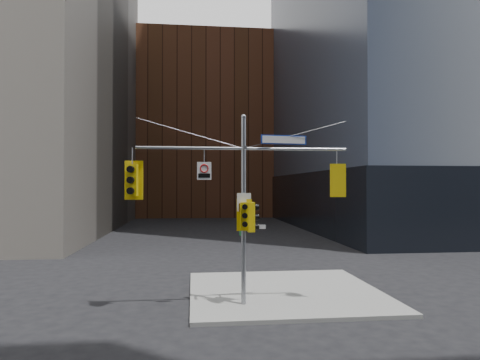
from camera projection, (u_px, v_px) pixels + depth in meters
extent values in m
plane|color=black|center=(251.00, 325.00, 14.05)|extent=(160.00, 160.00, 0.00)
cube|color=gray|center=(284.00, 292.00, 18.24)|extent=(8.00, 8.00, 0.15)
cube|color=black|center=(455.00, 200.00, 48.99)|extent=(36.40, 36.40, 6.00)
cube|color=brown|center=(204.00, 130.00, 71.90)|extent=(26.00, 20.00, 28.00)
cylinder|color=gray|center=(244.00, 212.00, 16.09)|extent=(0.18, 0.18, 7.20)
sphere|color=gray|center=(244.00, 117.00, 16.14)|extent=(0.20, 0.20, 0.20)
cylinder|color=gray|center=(190.00, 148.00, 15.90)|extent=(4.00, 0.11, 0.11)
cylinder|color=gray|center=(295.00, 149.00, 16.35)|extent=(4.00, 0.11, 0.11)
cylinder|color=gray|center=(245.00, 148.00, 15.78)|extent=(0.10, 0.70, 0.10)
cylinder|color=gray|center=(190.00, 133.00, 15.91)|extent=(4.00, 0.02, 1.12)
cylinder|color=gray|center=(295.00, 135.00, 16.35)|extent=(4.00, 0.02, 1.12)
cube|color=#DCB90B|center=(132.00, 180.00, 15.65)|extent=(0.42, 0.32, 1.17)
cube|color=#DCB90B|center=(134.00, 180.00, 15.85)|extent=(0.69, 0.15, 1.45)
cylinder|color=black|center=(130.00, 169.00, 15.43)|extent=(0.27, 0.22, 0.25)
cylinder|color=black|center=(131.00, 169.00, 15.52)|extent=(0.21, 0.06, 0.21)
cylinder|color=black|center=(130.00, 180.00, 15.43)|extent=(0.27, 0.22, 0.25)
cylinder|color=black|center=(131.00, 180.00, 15.52)|extent=(0.21, 0.06, 0.21)
cylinder|color=black|center=(130.00, 191.00, 15.42)|extent=(0.27, 0.22, 0.25)
cylinder|color=black|center=(131.00, 191.00, 15.51)|extent=(0.21, 0.06, 0.21)
cube|color=#DCB90B|center=(337.00, 180.00, 16.51)|extent=(0.35, 0.26, 1.03)
cube|color=#DCB90B|center=(338.00, 180.00, 16.33)|extent=(0.61, 0.09, 1.28)
cylinder|color=black|center=(335.00, 172.00, 16.71)|extent=(0.23, 0.17, 0.22)
cylinder|color=black|center=(336.00, 172.00, 16.63)|extent=(0.19, 0.04, 0.19)
cylinder|color=black|center=(336.00, 181.00, 16.70)|extent=(0.23, 0.17, 0.22)
cylinder|color=black|center=(336.00, 180.00, 16.63)|extent=(0.19, 0.04, 0.19)
cylinder|color=black|center=(336.00, 189.00, 16.70)|extent=(0.23, 0.17, 0.22)
cylinder|color=black|center=(336.00, 189.00, 16.62)|extent=(0.19, 0.04, 0.19)
cube|color=#DCB90B|center=(251.00, 217.00, 16.12)|extent=(0.27, 0.37, 1.12)
cylinder|color=black|center=(256.00, 207.00, 16.15)|extent=(0.18, 0.24, 0.23)
cylinder|color=black|center=(254.00, 207.00, 16.14)|extent=(0.03, 0.20, 0.20)
cylinder|color=black|center=(256.00, 217.00, 16.15)|extent=(0.18, 0.24, 0.23)
cylinder|color=black|center=(254.00, 217.00, 16.14)|extent=(0.03, 0.20, 0.20)
cylinder|color=black|center=(257.00, 227.00, 16.14)|extent=(0.18, 0.24, 0.23)
cylinder|color=#0CE559|center=(254.00, 227.00, 16.13)|extent=(0.03, 0.20, 0.20)
cube|color=#DCB90B|center=(244.00, 215.00, 15.81)|extent=(0.32, 0.23, 0.96)
cube|color=#DCB90B|center=(244.00, 215.00, 15.97)|extent=(0.57, 0.07, 1.19)
cylinder|color=black|center=(245.00, 207.00, 15.63)|extent=(0.21, 0.16, 0.20)
cylinder|color=black|center=(245.00, 207.00, 15.70)|extent=(0.17, 0.03, 0.17)
cylinder|color=black|center=(245.00, 216.00, 15.63)|extent=(0.21, 0.16, 0.20)
cylinder|color=black|center=(245.00, 215.00, 15.70)|extent=(0.17, 0.03, 0.17)
cylinder|color=black|center=(245.00, 224.00, 15.62)|extent=(0.21, 0.16, 0.20)
cylinder|color=black|center=(245.00, 224.00, 15.69)|extent=(0.17, 0.03, 0.17)
cube|color=#102D99|center=(284.00, 140.00, 16.30)|extent=(1.81, 0.27, 0.35)
cube|color=silver|center=(284.00, 140.00, 16.28)|extent=(1.70, 0.22, 0.27)
cube|color=silver|center=(204.00, 171.00, 15.93)|extent=(0.53, 0.06, 0.66)
torus|color=#B20A0A|center=(204.00, 168.00, 15.91)|extent=(0.33, 0.06, 0.33)
cube|color=black|center=(204.00, 176.00, 15.91)|extent=(0.44, 0.04, 0.16)
cube|color=silver|center=(244.00, 202.00, 15.97)|extent=(0.53, 0.05, 0.69)
cube|color=#D88C00|center=(244.00, 207.00, 15.95)|extent=(0.38, 0.03, 0.31)
cube|color=silver|center=(255.00, 227.00, 16.13)|extent=(0.77, 0.11, 0.15)
cube|color=#145926|center=(242.00, 234.00, 16.52)|extent=(0.13, 0.83, 0.17)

